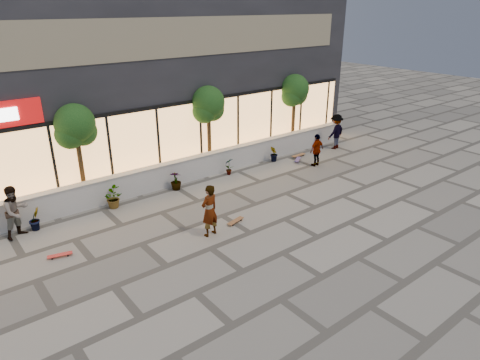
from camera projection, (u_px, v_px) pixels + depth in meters
ground at (283, 253)px, 13.51m from camera, size 80.00×80.00×0.00m
planter_wall at (171, 174)px, 18.39m from camera, size 22.00×0.42×1.04m
retail_building at (110, 71)px, 20.95m from camera, size 24.00×9.17×8.50m
shrub_b at (35, 219)px, 14.78m from camera, size 0.57×0.57×0.81m
shrub_c at (112, 198)px, 16.38m from camera, size 0.68×0.77×0.81m
shrub_d at (176, 181)px, 17.98m from camera, size 0.64×0.64×0.81m
shrub_e at (229, 166)px, 19.58m from camera, size 0.46×0.35×0.81m
shrub_f at (274, 154)px, 21.18m from camera, size 0.55×0.57×0.81m
tree_midwest at (76, 128)px, 15.96m from camera, size 1.60×1.50×3.92m
tree_mideast at (208, 106)px, 19.39m from camera, size 1.60×1.50×3.92m
tree_east at (295, 92)px, 22.54m from camera, size 1.60×1.50×3.92m
skater_center at (209, 211)px, 14.23m from camera, size 0.73×0.54×1.83m
skater_left at (16, 212)px, 14.16m from camera, size 1.10×1.00×1.83m
skater_right_near at (317, 150)px, 20.51m from camera, size 0.96×0.45×1.59m
skater_right_far at (336, 132)px, 22.95m from camera, size 1.30×0.86×1.88m
skateboard_center at (236, 221)px, 15.34m from camera, size 0.79×0.38×0.09m
skateboard_left at (60, 255)px, 13.26m from camera, size 0.76×0.37×0.09m
skateboard_right_near at (299, 155)px, 21.98m from camera, size 0.86×0.25×0.10m
skateboard_right_far at (298, 159)px, 21.39m from camera, size 0.75×0.60×0.09m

